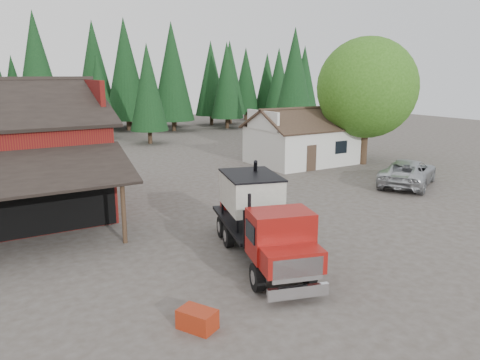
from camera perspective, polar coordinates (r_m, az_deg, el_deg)
ground at (r=21.99m, az=2.05°, el=-6.65°), size 120.00×120.00×0.00m
farmhouse at (r=39.31m, az=7.62°, el=4.49°), size 8.60×6.42×4.65m
deciduous_tree at (r=39.40m, az=15.25°, el=10.38°), size 8.00×8.00×10.20m
conifer_backdrop at (r=60.85m, az=-20.19°, el=5.20°), size 76.00×16.00×16.00m
near_pine_b at (r=50.43m, az=-11.16°, el=11.03°), size 3.96×3.96×10.40m
near_pine_c at (r=54.69m, az=6.65°, el=12.36°), size 4.84×4.84×12.40m
near_pine_d at (r=51.85m, az=-23.48°, el=11.94°), size 5.28×5.28×13.40m
feed_truck at (r=18.72m, az=2.56°, el=-4.58°), size 4.44×8.53×3.72m
silver_car at (r=33.15m, az=19.78°, el=0.88°), size 6.94×5.62×1.76m
equip_box at (r=14.39m, az=-5.23°, el=-16.55°), size 1.14×1.30×0.60m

